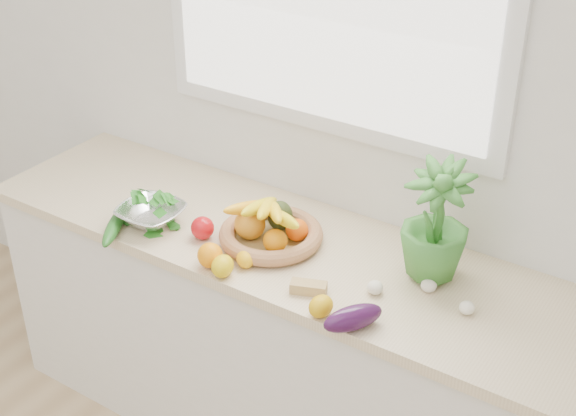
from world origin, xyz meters
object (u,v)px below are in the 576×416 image
Objects in this scene: eggplant at (353,318)px; fruit_basket at (270,229)px; cucumber at (114,227)px; apple at (202,228)px; potted_herb at (436,220)px; colander_with_spinach at (151,210)px.

eggplant is 0.53m from fruit_basket.
apple is at bearing 26.76° from cucumber.
potted_herb is 0.84× the size of fruit_basket.
cucumber is at bearing -153.01° from fruit_basket.
eggplant is 0.82× the size of colander_with_spinach.
potted_herb is at bearing 77.67° from eggplant.
eggplant is at bearing -0.31° from cucumber.
potted_herb reaches higher than cucumber.
potted_herb is 0.99m from colander_with_spinach.
potted_herb is at bearing 15.99° from apple.
apple is 0.68m from eggplant.
potted_herb is 1.67× the size of colander_with_spinach.
colander_with_spinach is at bearing -161.33° from fruit_basket.
apple is at bearing -164.01° from potted_herb.
apple is 0.21× the size of potted_herb.
potted_herb is (0.75, 0.21, 0.17)m from apple.
colander_with_spinach reaches higher than eggplant.
cucumber is (-0.94, 0.01, -0.01)m from eggplant.
fruit_basket is 2.00× the size of colander_with_spinach.
eggplant is 0.41m from potted_herb.
cucumber is at bearing -153.24° from apple.
potted_herb is (1.02, 0.35, 0.19)m from cucumber.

